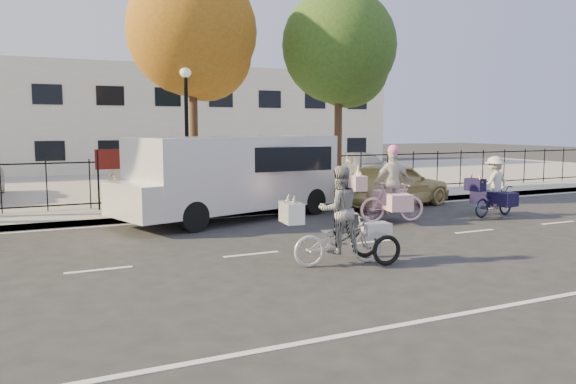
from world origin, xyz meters
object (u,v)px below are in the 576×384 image
zebra_trike (339,227)px  unicorn_bike (391,194)px  white_van (233,173)px  gold_sedan (393,184)px  lamppost (186,111)px  lot_car_d (362,166)px  bull_bike (493,193)px  lot_car_c (139,174)px

zebra_trike → unicorn_bike: bearing=-40.1°
white_van → gold_sedan: size_ratio=1.63×
zebra_trike → gold_sedan: bearing=-36.3°
zebra_trike → white_van: bearing=6.4°
unicorn_bike → lamppost: bearing=55.5°
lamppost → lot_car_d: size_ratio=1.04×
white_van → gold_sedan: bearing=-17.4°
zebra_trike → gold_sedan: (5.52, 5.98, 0.01)m
zebra_trike → bull_bike: size_ratio=1.14×
zebra_trike → lamppost: bearing=11.2°
gold_sedan → bull_bike: bearing=-167.0°
zebra_trike → lot_car_c: 12.93m
gold_sedan → zebra_trike: bearing=123.3°
zebra_trike → unicorn_bike: 5.08m
bull_bike → lot_car_d: (1.18, 8.97, 0.15)m
bull_bike → lot_car_c: size_ratio=0.50×
bull_bike → white_van: white_van is taller
white_van → gold_sedan: white_van is taller
zebra_trike → white_van: (-0.00, 5.98, 0.56)m
lot_car_c → lot_car_d: lot_car_d is taller
lot_car_c → unicorn_bike: bearing=-69.7°
unicorn_bike → gold_sedan: bearing=-23.5°
zebra_trike → bull_bike: (6.99, 3.09, -0.02)m
lot_car_c → lot_car_d: bearing=-13.0°
unicorn_bike → bull_bike: 3.34m
bull_bike → unicorn_bike: bearing=73.6°
lot_car_d → unicorn_bike: bearing=-109.7°
gold_sedan → lot_car_d: 6.63m
gold_sedan → lot_car_c: (-6.93, 6.87, 0.05)m
zebra_trike → bull_bike: zebra_trike is taller
unicorn_bike → lot_car_d: size_ratio=0.52×
bull_bike → lot_car_c: bearing=31.4°
lot_car_c → lot_car_d: 9.62m
lamppost → lot_car_c: lamppost is taller
lot_car_c → lamppost: bearing=-89.5°
unicorn_bike → bull_bike: bearing=-84.1°
bull_bike → lot_car_d: size_ratio=0.47×
lamppost → white_van: size_ratio=0.61×
lot_car_c → bull_bike: bearing=-57.5°
unicorn_bike → white_van: bearing=69.0°
bull_bike → zebra_trike: bearing=104.5°
lamppost → gold_sedan: 7.04m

